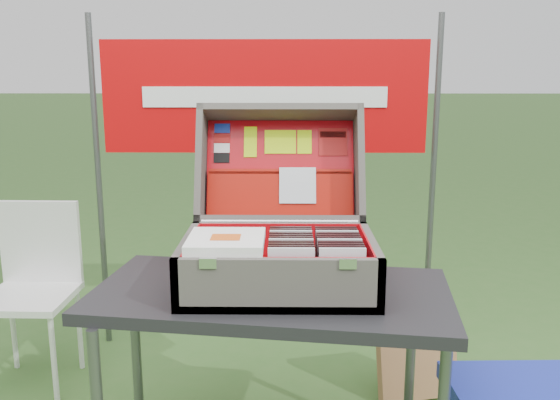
{
  "coord_description": "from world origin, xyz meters",
  "views": [
    {
      "loc": [
        0.11,
        -1.86,
        1.42
      ],
      "look_at": [
        0.09,
        0.1,
        0.99
      ],
      "focal_mm": 38.0,
      "sensor_mm": 36.0,
      "label": 1
    }
  ],
  "objects_px": {
    "suitcase": "(279,202)",
    "cardboard_box": "(417,356)",
    "chair": "(28,300)",
    "table": "(272,390)"
  },
  "relations": [
    {
      "from": "suitcase",
      "to": "cardboard_box",
      "type": "bearing_deg",
      "value": 40.7
    },
    {
      "from": "cardboard_box",
      "to": "chair",
      "type": "bearing_deg",
      "value": 164.36
    },
    {
      "from": "suitcase",
      "to": "cardboard_box",
      "type": "xyz_separation_m",
      "value": [
        0.6,
        0.52,
        -0.81
      ]
    },
    {
      "from": "suitcase",
      "to": "cardboard_box",
      "type": "height_order",
      "value": "suitcase"
    },
    {
      "from": "table",
      "to": "cardboard_box",
      "type": "relative_size",
      "value": 3.07
    },
    {
      "from": "chair",
      "to": "suitcase",
      "type": "bearing_deg",
      "value": -26.3
    },
    {
      "from": "chair",
      "to": "cardboard_box",
      "type": "distance_m",
      "value": 1.76
    },
    {
      "from": "table",
      "to": "cardboard_box",
      "type": "xyz_separation_m",
      "value": [
        0.63,
        0.59,
        -0.17
      ]
    },
    {
      "from": "suitcase",
      "to": "chair",
      "type": "height_order",
      "value": "suitcase"
    },
    {
      "from": "table",
      "to": "suitcase",
      "type": "xyz_separation_m",
      "value": [
        0.02,
        0.07,
        0.64
      ]
    }
  ]
}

